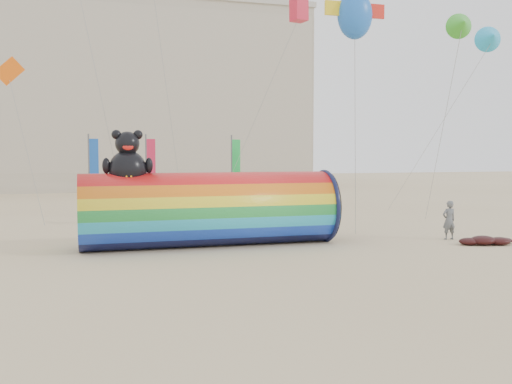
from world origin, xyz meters
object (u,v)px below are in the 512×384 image
object	(u,v)px
windsock_assembly	(210,207)
kite_handler	(449,220)
hotel_building	(32,95)
fabric_bundle	(486,241)

from	to	relation	value
windsock_assembly	kite_handler	bearing A→B (deg)	-7.40
hotel_building	fabric_bundle	world-z (taller)	hotel_building
windsock_assembly	kite_handler	size ratio (longest dim) A/B	6.05
fabric_bundle	kite_handler	bearing A→B (deg)	112.29
windsock_assembly	hotel_building	bearing A→B (deg)	104.11
hotel_building	kite_handler	distance (m)	50.43
fabric_bundle	windsock_assembly	bearing A→B (deg)	164.91
kite_handler	fabric_bundle	size ratio (longest dim) A/B	0.69
windsock_assembly	fabric_bundle	size ratio (longest dim) A/B	4.19
fabric_bundle	hotel_building	bearing A→B (deg)	116.02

